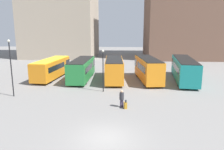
% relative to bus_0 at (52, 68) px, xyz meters
% --- Properties ---
extents(ground_plane, '(160.00, 160.00, 0.00)m').
position_rel_bus_0_xyz_m(ground_plane, '(9.95, -18.51, -1.61)').
color(ground_plane, slate).
extents(bus_0, '(3.26, 9.73, 2.96)m').
position_rel_bus_0_xyz_m(bus_0, '(0.00, 0.00, 0.00)').
color(bus_0, orange).
rests_on(bus_0, ground_plane).
extents(bus_1, '(2.57, 9.46, 3.06)m').
position_rel_bus_0_xyz_m(bus_1, '(4.82, -0.68, 0.05)').
color(bus_1, '#237A38').
rests_on(bus_1, ground_plane).
extents(bus_2, '(3.00, 9.51, 3.23)m').
position_rel_bus_0_xyz_m(bus_2, '(9.65, -0.84, 0.14)').
color(bus_2, orange).
rests_on(bus_2, ground_plane).
extents(bus_3, '(3.48, 9.59, 3.35)m').
position_rel_bus_0_xyz_m(bus_3, '(14.61, -0.86, 0.20)').
color(bus_3, orange).
rests_on(bus_3, ground_plane).
extents(bus_4, '(3.94, 11.80, 3.25)m').
position_rel_bus_0_xyz_m(bus_4, '(19.93, -0.39, 0.16)').
color(bus_4, '#19847F').
rests_on(bus_4, ground_plane).
extents(traveler, '(0.54, 0.54, 1.71)m').
position_rel_bus_0_xyz_m(traveler, '(10.96, -12.28, -0.59)').
color(traveler, '#382D4C').
rests_on(traveler, ground_plane).
extents(suitcase, '(0.36, 0.45, 0.90)m').
position_rel_bus_0_xyz_m(suitcase, '(11.32, -12.65, -1.29)').
color(suitcase, '#B27A1E').
rests_on(suitcase, ground_plane).
extents(lamp_post_0, '(0.28, 0.28, 5.05)m').
position_rel_bus_0_xyz_m(lamp_post_0, '(8.64, -6.97, 1.41)').
color(lamp_post_0, black).
rests_on(lamp_post_0, ground_plane).
extents(lamp_post_1, '(0.28, 0.28, 6.34)m').
position_rel_bus_0_xyz_m(lamp_post_1, '(-1.28, -9.48, 2.08)').
color(lamp_post_1, black).
rests_on(lamp_post_1, ground_plane).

